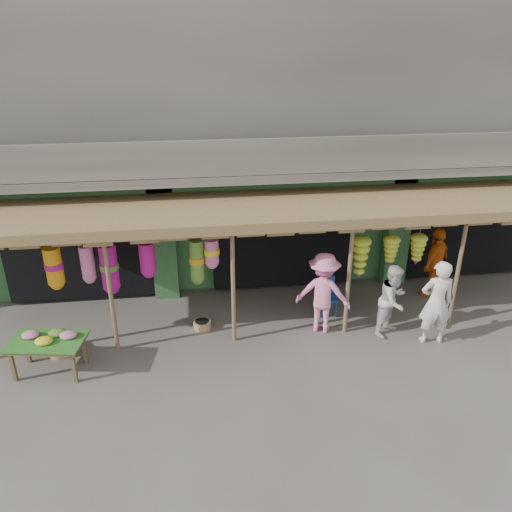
{
  "coord_description": "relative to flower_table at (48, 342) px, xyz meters",
  "views": [
    {
      "loc": [
        -2.28,
        -9.43,
        6.2
      ],
      "look_at": [
        -0.85,
        1.0,
        1.45
      ],
      "focal_mm": 35.0,
      "sensor_mm": 36.0,
      "label": 1
    }
  ],
  "objects": [
    {
      "name": "building",
      "position": [
        5.19,
        5.67,
        2.67
      ],
      "size": [
        16.4,
        6.8,
        7.0
      ],
      "color": "gray",
      "rests_on": "ground"
    },
    {
      "name": "person_right",
      "position": [
        7.19,
        0.44,
        0.13
      ],
      "size": [
        1.02,
        0.99,
        1.65
      ],
      "primitive_type": "imported",
      "rotation": [
        0.0,
        0.0,
        0.67
      ],
      "color": "silver",
      "rests_on": "ground"
    },
    {
      "name": "awning",
      "position": [
        5.01,
        1.59,
        1.87
      ],
      "size": [
        14.0,
        2.7,
        2.79
      ],
      "color": "brown",
      "rests_on": "ground"
    },
    {
      "name": "basket_right",
      "position": [
        3.01,
        1.18,
        -0.6
      ],
      "size": [
        0.47,
        0.47,
        0.18
      ],
      "primitive_type": "cylinder",
      "rotation": [
        0.0,
        0.0,
        0.22
      ],
      "color": "olive",
      "rests_on": "ground"
    },
    {
      "name": "person_vendor",
      "position": [
        8.9,
        1.97,
        0.23
      ],
      "size": [
        1.13,
        1.02,
        1.84
      ],
      "primitive_type": "imported",
      "rotation": [
        0.0,
        0.0,
        3.8
      ],
      "color": "orange",
      "rests_on": "ground"
    },
    {
      "name": "person_shopper",
      "position": [
        5.69,
        0.76,
        0.25
      ],
      "size": [
        1.39,
        1.11,
        1.88
      ],
      "primitive_type": "imported",
      "rotation": [
        0.0,
        0.0,
        2.75
      ],
      "color": "pink",
      "rests_on": "ground"
    },
    {
      "name": "person_front",
      "position": [
        7.94,
        -0.02,
        0.27
      ],
      "size": [
        0.74,
        0.52,
        1.93
      ],
      "primitive_type": "imported",
      "rotation": [
        0.0,
        0.0,
        3.05
      ],
      "color": "silver",
      "rests_on": "ground"
    },
    {
      "name": "blue_chair",
      "position": [
        5.99,
        1.52,
        -0.2
      ],
      "size": [
        0.43,
        0.44,
        0.89
      ],
      "rotation": [
        0.0,
        0.0,
        -0.02
      ],
      "color": "#174397",
      "rests_on": "ground"
    },
    {
      "name": "flower_table",
      "position": [
        0.0,
        0.0,
        0.0
      ],
      "size": [
        1.56,
        1.07,
        0.86
      ],
      "rotation": [
        0.0,
        0.0,
        -0.17
      ],
      "color": "brown",
      "rests_on": "ground"
    },
    {
      "name": "ground",
      "position": [
        5.19,
        0.8,
        -0.69
      ],
      "size": [
        80.0,
        80.0,
        0.0
      ],
      "primitive_type": "plane",
      "color": "#514C47",
      "rests_on": "ground"
    },
    {
      "name": "basket_mid",
      "position": [
        0.02,
        0.64,
        -0.59
      ],
      "size": [
        0.63,
        0.63,
        0.22
      ],
      "primitive_type": "cylinder",
      "rotation": [
        0.0,
        0.0,
        -0.12
      ],
      "color": "olive",
      "rests_on": "ground"
    }
  ]
}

